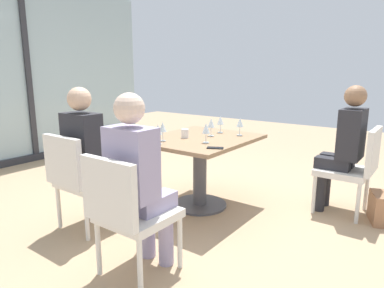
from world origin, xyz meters
The scene contains 18 objects.
ground_plane centered at (0.00, 0.00, 0.00)m, with size 12.00×12.00×0.00m, color tan.
window_wall_backdrop centered at (0.00, 3.20, 1.21)m, with size 4.41×0.10×2.70m.
dining_table_main centered at (0.00, 0.00, 0.54)m, with size 1.13×0.95×0.73m.
chair_front_right centered at (0.71, -1.32, 0.50)m, with size 0.46×0.50×0.87m.
chair_far_left centered at (-1.07, 0.52, 0.50)m, with size 0.50×0.46×0.87m.
chair_side_end centered at (-1.33, -0.35, 0.50)m, with size 0.50×0.46×0.87m.
person_front_right centered at (0.71, -1.21, 0.70)m, with size 0.34×0.39×1.26m.
person_far_left centered at (-0.96, 0.52, 0.70)m, with size 0.39×0.34×1.26m.
person_side_end centered at (-1.22, -0.35, 0.70)m, with size 0.39×0.34×1.26m.
wine_glass_0 centered at (-0.17, -0.19, 0.86)m, with size 0.07×0.07×0.18m.
wine_glass_1 centered at (0.34, -0.27, 0.86)m, with size 0.07×0.07×0.18m.
wine_glass_2 centered at (0.36, -0.02, 0.86)m, with size 0.07×0.07×0.18m.
wine_glass_3 centered at (-0.49, 0.12, 0.86)m, with size 0.07×0.07×0.18m.
wine_glass_4 centered at (0.13, -0.04, 0.86)m, with size 0.07×0.07×0.18m.
wine_glass_5 centered at (-0.35, 0.19, 0.86)m, with size 0.07×0.07×0.18m.
coffee_cup centered at (-0.10, 0.11, 0.78)m, with size 0.08×0.08×0.09m, color white.
cell_phone_on_table centered at (-0.32, -0.39, 0.73)m, with size 0.07×0.14×0.01m, color black.
handbag_0 centered at (0.67, -1.59, 0.14)m, with size 0.30×0.16×0.28m, color #A3704C.
Camera 1 is at (-2.78, -1.95, 1.40)m, focal length 32.12 mm.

